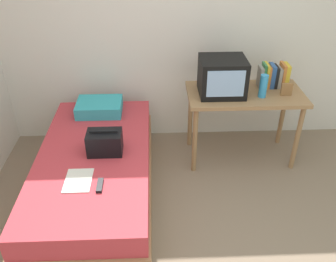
{
  "coord_description": "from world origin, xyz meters",
  "views": [
    {
      "loc": [
        -0.32,
        -1.77,
        2.38
      ],
      "look_at": [
        -0.2,
        1.05,
        0.59
      ],
      "focal_mm": 38.67,
      "sensor_mm": 36.0,
      "label": 1
    }
  ],
  "objects_px": {
    "book_row": "(273,76)",
    "picture_frame": "(287,89)",
    "bed": "(96,177)",
    "handbag": "(105,142)",
    "magazine": "(78,180)",
    "water_bottle": "(263,86)",
    "desk": "(244,101)",
    "tv": "(222,77)",
    "pillow": "(99,107)",
    "remote_dark": "(100,185)"
  },
  "relations": [
    {
      "from": "tv",
      "to": "handbag",
      "type": "xyz_separation_m",
      "value": [
        -1.1,
        -0.61,
        -0.33
      ]
    },
    {
      "from": "desk",
      "to": "remote_dark",
      "type": "distance_m",
      "value": 1.73
    },
    {
      "from": "bed",
      "to": "desk",
      "type": "height_order",
      "value": "desk"
    },
    {
      "from": "desk",
      "to": "picture_frame",
      "type": "height_order",
      "value": "picture_frame"
    },
    {
      "from": "bed",
      "to": "magazine",
      "type": "relative_size",
      "value": 6.9
    },
    {
      "from": "magazine",
      "to": "desk",
      "type": "bearing_deg",
      "value": 33.32
    },
    {
      "from": "desk",
      "to": "water_bottle",
      "type": "xyz_separation_m",
      "value": [
        0.14,
        -0.1,
        0.21
      ]
    },
    {
      "from": "picture_frame",
      "to": "remote_dark",
      "type": "bearing_deg",
      "value": -150.01
    },
    {
      "from": "tv",
      "to": "remote_dark",
      "type": "height_order",
      "value": "tv"
    },
    {
      "from": "water_bottle",
      "to": "handbag",
      "type": "distance_m",
      "value": 1.6
    },
    {
      "from": "book_row",
      "to": "picture_frame",
      "type": "bearing_deg",
      "value": -71.04
    },
    {
      "from": "tv",
      "to": "pillow",
      "type": "xyz_separation_m",
      "value": [
        -1.24,
        0.11,
        -0.37
      ]
    },
    {
      "from": "bed",
      "to": "picture_frame",
      "type": "relative_size",
      "value": 15.31
    },
    {
      "from": "tv",
      "to": "water_bottle",
      "type": "bearing_deg",
      "value": -13.28
    },
    {
      "from": "desk",
      "to": "picture_frame",
      "type": "distance_m",
      "value": 0.42
    },
    {
      "from": "handbag",
      "to": "bed",
      "type": "bearing_deg",
      "value": -172.97
    },
    {
      "from": "water_bottle",
      "to": "book_row",
      "type": "bearing_deg",
      "value": 54.42
    },
    {
      "from": "picture_frame",
      "to": "magazine",
      "type": "relative_size",
      "value": 0.45
    },
    {
      "from": "water_bottle",
      "to": "magazine",
      "type": "xyz_separation_m",
      "value": [
        -1.66,
        -0.9,
        -0.36
      ]
    },
    {
      "from": "picture_frame",
      "to": "water_bottle",
      "type": "bearing_deg",
      "value": -175.65
    },
    {
      "from": "bed",
      "to": "handbag",
      "type": "height_order",
      "value": "handbag"
    },
    {
      "from": "bed",
      "to": "pillow",
      "type": "xyz_separation_m",
      "value": [
        -0.02,
        0.74,
        0.33
      ]
    },
    {
      "from": "water_bottle",
      "to": "pillow",
      "type": "xyz_separation_m",
      "value": [
        -1.62,
        0.2,
        -0.3
      ]
    },
    {
      "from": "bed",
      "to": "pillow",
      "type": "relative_size",
      "value": 4.34
    },
    {
      "from": "desk",
      "to": "picture_frame",
      "type": "relative_size",
      "value": 8.88
    },
    {
      "from": "handbag",
      "to": "magazine",
      "type": "distance_m",
      "value": 0.43
    },
    {
      "from": "desk",
      "to": "magazine",
      "type": "bearing_deg",
      "value": -146.68
    },
    {
      "from": "handbag",
      "to": "magazine",
      "type": "relative_size",
      "value": 1.03
    },
    {
      "from": "bed",
      "to": "water_bottle",
      "type": "relative_size",
      "value": 8.79
    },
    {
      "from": "handbag",
      "to": "remote_dark",
      "type": "distance_m",
      "value": 0.47
    },
    {
      "from": "tv",
      "to": "pillow",
      "type": "height_order",
      "value": "tv"
    },
    {
      "from": "handbag",
      "to": "desk",
      "type": "bearing_deg",
      "value": 24.63
    },
    {
      "from": "desk",
      "to": "tv",
      "type": "height_order",
      "value": "tv"
    },
    {
      "from": "book_row",
      "to": "tv",
      "type": "bearing_deg",
      "value": -165.53
    },
    {
      "from": "bed",
      "to": "book_row",
      "type": "bearing_deg",
      "value": 23.52
    },
    {
      "from": "water_bottle",
      "to": "tv",
      "type": "bearing_deg",
      "value": 166.72
    },
    {
      "from": "desk",
      "to": "handbag",
      "type": "bearing_deg",
      "value": -155.37
    },
    {
      "from": "tv",
      "to": "remote_dark",
      "type": "distance_m",
      "value": 1.59
    },
    {
      "from": "handbag",
      "to": "pillow",
      "type": "bearing_deg",
      "value": 100.56
    },
    {
      "from": "picture_frame",
      "to": "remote_dark",
      "type": "relative_size",
      "value": 0.84
    },
    {
      "from": "pillow",
      "to": "handbag",
      "type": "relative_size",
      "value": 1.54
    },
    {
      "from": "water_bottle",
      "to": "handbag",
      "type": "xyz_separation_m",
      "value": [
        -1.49,
        -0.52,
        -0.26
      ]
    },
    {
      "from": "desk",
      "to": "remote_dark",
      "type": "xyz_separation_m",
      "value": [
        -1.35,
        -1.08,
        -0.14
      ]
    },
    {
      "from": "bed",
      "to": "book_row",
      "type": "relative_size",
      "value": 6.76
    },
    {
      "from": "book_row",
      "to": "picture_frame",
      "type": "distance_m",
      "value": 0.23
    },
    {
      "from": "picture_frame",
      "to": "magazine",
      "type": "bearing_deg",
      "value": -154.17
    },
    {
      "from": "tv",
      "to": "remote_dark",
      "type": "bearing_deg",
      "value": -135.73
    },
    {
      "from": "bed",
      "to": "handbag",
      "type": "xyz_separation_m",
      "value": [
        0.11,
        0.01,
        0.37
      ]
    },
    {
      "from": "pillow",
      "to": "remote_dark",
      "type": "distance_m",
      "value": 1.19
    },
    {
      "from": "water_bottle",
      "to": "pillow",
      "type": "relative_size",
      "value": 0.49
    }
  ]
}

